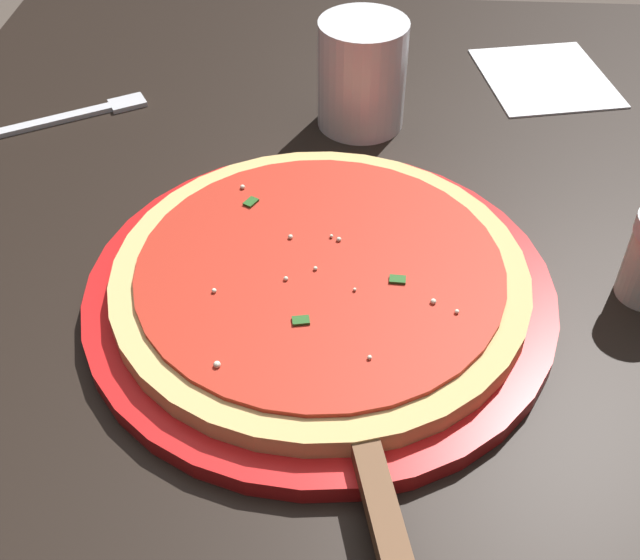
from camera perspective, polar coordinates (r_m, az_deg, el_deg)
The scene contains 7 objects.
restaurant_table at distance 0.71m, azimuth -1.55°, elevation -9.42°, with size 1.13×0.79×0.76m.
serving_plate at distance 0.61m, azimuth 0.00°, elevation -0.86°, with size 0.36×0.36×0.01m, color red.
pizza at distance 0.60m, azimuth -0.00°, elevation 0.32°, with size 0.31×0.31×0.02m.
pizza_server at distance 0.49m, azimuth 3.61°, elevation -13.26°, with size 0.22×0.10×0.01m.
cup_tall_drink at distance 0.79m, azimuth 3.04°, elevation 14.57°, with size 0.09×0.09×0.11m, color silver.
napkin_loose_left at distance 0.93m, azimuth 15.92°, elevation 13.85°, with size 0.15×0.13×0.00m, color white.
fork at distance 0.86m, azimuth -17.77°, elevation 11.11°, with size 0.11×0.17×0.00m.
Camera 1 is at (0.43, 0.05, 1.19)m, focal length 44.38 mm.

